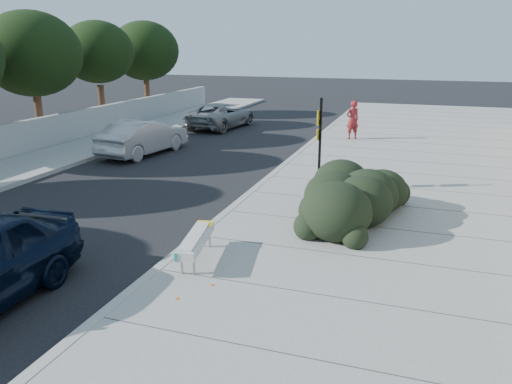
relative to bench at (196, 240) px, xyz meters
The scene contains 15 objects.
ground 1.55m from the bench, 114.69° to the left, with size 120.00×120.00×0.00m, color black.
sidewalk_near 8.06m from the bench, 51.55° to the left, with size 11.20×50.00×0.15m, color gray.
sidewalk_far 11.91m from the bench, 148.04° to the left, with size 3.00×50.00×0.15m, color gray.
curb_near 6.35m from the bench, 95.42° to the left, with size 0.22×50.00×0.17m, color #9E9E99.
curb_far 10.67m from the bench, 143.77° to the left, with size 0.22×50.00×0.17m, color #9E9E99.
tree_far_d 17.04m from the bench, 141.82° to the left, with size 4.60×4.60×6.16m.
tree_far_e 20.46m from the bench, 130.57° to the left, with size 4.00×4.00×5.90m.
tree_far_f 24.42m from the bench, 122.83° to the left, with size 4.40×4.40×6.07m.
bench is the anchor object (origin of this frame).
bike_rack 3.80m from the bench, 57.53° to the left, with size 0.10×0.71×1.04m.
sign_post 6.55m from the bench, 77.87° to the left, with size 0.13×0.34×2.92m.
hedge 4.82m from the bench, 52.18° to the left, with size 2.08×4.16×1.56m, color black.
wagon_silver 12.01m from the bench, 126.15° to the left, with size 1.60×4.59×1.51m, color #9E9FA3.
suv_silver 18.62m from the bench, 110.83° to the left, with size 2.34×5.07×1.41m, color gray.
pedestrian 15.52m from the bench, 85.89° to the left, with size 0.68×0.45×1.87m, color maroon.
Camera 1 is at (5.02, -10.35, 4.68)m, focal length 35.00 mm.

